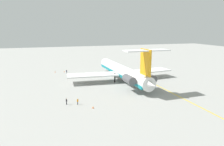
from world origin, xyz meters
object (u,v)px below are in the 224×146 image
object	(u,v)px
ground_crew_near_nose	(67,101)
safety_cone_tail	(93,107)
safety_cone_nose	(64,72)
safety_cone_wingtip	(55,72)
main_jetliner	(124,72)
ground_crew_near_tail	(67,71)
ground_crew_portside	(78,101)

from	to	relation	value
ground_crew_near_nose	safety_cone_tail	xyz separation A→B (m)	(-4.37, -5.86, -0.80)
safety_cone_nose	safety_cone_tail	world-z (taller)	same
safety_cone_wingtip	safety_cone_nose	bearing A→B (deg)	-103.91
main_jetliner	ground_crew_near_nose	distance (m)	28.71
main_jetliner	ground_crew_near_nose	size ratio (longest dim) A/B	26.83
ground_crew_near_nose	safety_cone_wingtip	bearing A→B (deg)	-136.24
safety_cone_nose	safety_cone_wingtip	distance (m)	3.92
safety_cone_nose	safety_cone_wingtip	bearing A→B (deg)	76.09
ground_crew_near_tail	main_jetliner	bearing A→B (deg)	31.66
main_jetliner	safety_cone_nose	distance (m)	30.23
main_jetliner	ground_crew_portside	xyz separation A→B (m)	(-18.63, 19.58, -2.58)
ground_crew_portside	safety_cone_nose	distance (m)	41.73
ground_crew_near_nose	ground_crew_near_tail	world-z (taller)	ground_crew_near_nose
ground_crew_near_nose	ground_crew_near_tail	bearing A→B (deg)	-143.07
safety_cone_nose	ground_crew_near_nose	bearing A→B (deg)	175.72
ground_crew_near_tail	safety_cone_tail	bearing A→B (deg)	-8.75
main_jetliner	safety_cone_tail	distance (m)	27.89
ground_crew_portside	safety_cone_wingtip	xyz separation A→B (m)	(42.67, 3.44, -0.76)
ground_crew_near_tail	safety_cone_tail	distance (m)	42.01
ground_crew_near_tail	ground_crew_portside	size ratio (longest dim) A/B	1.01
safety_cone_wingtip	safety_cone_tail	xyz separation A→B (m)	(-46.33, -6.59, 0.00)
ground_crew_near_nose	safety_cone_nose	bearing A→B (deg)	-141.52
main_jetliner	safety_cone_tail	xyz separation A→B (m)	(-22.29, 16.43, -3.35)
ground_crew_portside	safety_cone_tail	size ratio (longest dim) A/B	2.98
main_jetliner	ground_crew_near_nose	bearing A→B (deg)	127.18
main_jetliner	ground_crew_near_tail	world-z (taller)	main_jetliner
main_jetliner	safety_cone_tail	world-z (taller)	main_jetliner
safety_cone_nose	safety_cone_tail	xyz separation A→B (m)	(-45.39, -2.79, 0.00)
ground_crew_portside	safety_cone_wingtip	distance (m)	42.81
main_jetliner	safety_cone_nose	size ratio (longest dim) A/B	82.79
ground_crew_near_nose	safety_cone_tail	size ratio (longest dim) A/B	3.09
ground_crew_near_nose	ground_crew_near_tail	distance (m)	37.78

